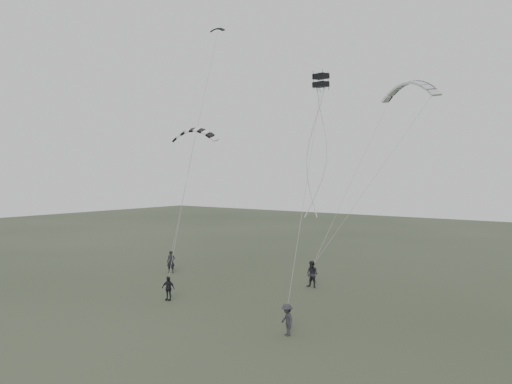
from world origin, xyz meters
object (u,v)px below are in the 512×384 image
Objects in this scene: flyer_left at (171,262)px; flyer_far at (287,320)px; flyer_right at (312,274)px; kite_dark_small at (217,29)px; flyer_center at (168,288)px; kite_box at (321,80)px; kite_pale_large at (410,83)px; kite_striped at (195,130)px.

flyer_left is 1.13× the size of flyer_far.
flyer_left is 11.97m from flyer_right.
kite_dark_small is at bearing 166.81° from flyer_right.
kite_dark_small is (-5.93, 11.68, 19.85)m from flyer_center.
flyer_far is at bearing -79.69° from kite_box.
kite_pale_large reaches higher than flyer_far.
flyer_right is 10.65m from flyer_far.
flyer_far is at bearing -53.77° from kite_striped.
flyer_far is 2.14× the size of kite_box.
kite_striped reaches higher than flyer_left.
flyer_far is (9.71, -1.36, 0.02)m from flyer_center.
kite_dark_small reaches higher than kite_pale_large.
flyer_center is 15.67m from kite_box.
flyer_center is 0.33× the size of kite_pale_large.
flyer_far reaches higher than flyer_center.
kite_striped is 4.68× the size of kite_box.
kite_striped is (-12.47, 6.75, 10.41)m from flyer_far.
kite_box is (15.83, -4.10, 12.09)m from flyer_left.
kite_pale_large is (10.08, 14.69, 13.88)m from flyer_center.
kite_box reaches higher than flyer_right.
kite_box is (15.49, -9.47, -7.63)m from kite_dark_small.
kite_dark_small is 0.38× the size of kite_striped.
kite_pale_large is (16.36, 8.38, 13.76)m from flyer_left.
flyer_center is (-5.51, -8.42, -0.17)m from flyer_right.
flyer_center is at bearing -110.09° from kite_pale_large.
flyer_right is (11.78, 2.11, 0.05)m from flyer_left.
kite_dark_small is at bearing 173.07° from flyer_far.
flyer_left is 17.73m from flyer_far.
kite_striped is at bearing -129.69° from kite_pale_large.
flyer_far is at bearing -23.58° from flyer_center.
flyer_right is 10.06m from flyer_center.
flyer_center is at bearing -76.74° from kite_dark_small.
flyer_left is 1.17× the size of flyer_center.
kite_striped is (-8.27, -3.03, 10.26)m from flyer_right.
flyer_center is 23.78m from kite_dark_small.
kite_pale_large is (4.57, 6.27, 13.71)m from flyer_right.
flyer_left is 0.52× the size of kite_striped.
kite_pale_large reaches higher than kite_striped.
flyer_center is at bearing -120.50° from flyer_right.
kite_dark_small reaches higher than kite_striped.
kite_pale_large is (16.02, 3.01, -5.97)m from kite_dark_small.
flyer_right is at bearing -111.70° from kite_pale_large.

